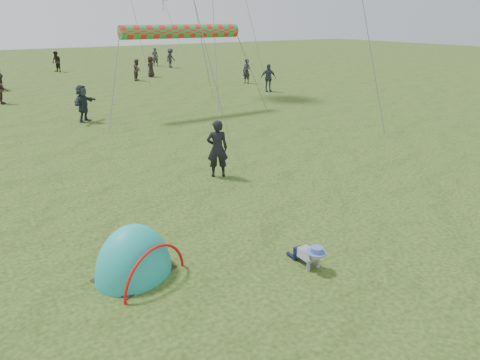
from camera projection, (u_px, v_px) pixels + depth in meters
ground at (302, 277)px, 8.00m from camera, size 140.00×140.00×0.00m
crawling_toddler at (309, 254)px, 8.29m from camera, size 0.48×0.68×0.52m
popup_tent at (135, 274)px, 8.12m from camera, size 1.92×1.77×2.00m
standing_adult at (217, 149)px, 12.81m from camera, size 0.75×0.64×1.75m
crowd_person_1 at (2, 89)px, 23.89m from camera, size 0.62×0.79×1.59m
crowd_person_2 at (268, 78)px, 27.77m from camera, size 1.11×0.71×1.76m
crowd_person_4 at (151, 67)px, 34.67m from camera, size 0.86×0.95×1.63m
crowd_person_6 at (247, 71)px, 31.22m from camera, size 0.60×0.74×1.74m
crowd_person_7 at (57, 62)px, 37.79m from camera, size 1.00×1.08×1.79m
crowd_person_9 at (171, 58)px, 41.05m from camera, size 1.33×1.12×1.79m
crowd_person_11 at (83, 103)px, 19.68m from camera, size 1.48×1.46×1.70m
crowd_person_12 at (155, 57)px, 42.43m from camera, size 0.72×0.54×1.77m
crowd_person_13 at (137, 70)px, 32.60m from camera, size 0.98×0.98×1.60m
rainbow_tube_kite at (182, 31)px, 20.40m from camera, size 6.04×0.64×0.64m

